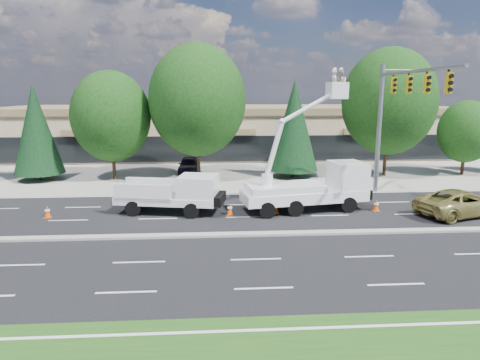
{
  "coord_description": "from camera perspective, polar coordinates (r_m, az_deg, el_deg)",
  "views": [
    {
      "loc": [
        -1.81,
        -20.52,
        7.08
      ],
      "look_at": [
        -0.35,
        2.24,
        2.4
      ],
      "focal_mm": 32.0,
      "sensor_mm": 36.0,
      "label": 1
    }
  ],
  "objects": [
    {
      "name": "ground",
      "position": [
        21.78,
        1.3,
        -7.37
      ],
      "size": [
        140.0,
        140.0,
        0.0
      ],
      "primitive_type": "plane",
      "color": "black",
      "rests_on": "ground"
    },
    {
      "name": "concrete_apron",
      "position": [
        41.17,
        -1.11,
        1.69
      ],
      "size": [
        140.0,
        22.0,
        0.01
      ],
      "primitive_type": "cube",
      "color": "gray",
      "rests_on": "ground"
    },
    {
      "name": "road_median",
      "position": [
        21.76,
        1.3,
        -7.22
      ],
      "size": [
        120.0,
        0.55,
        0.12
      ],
      "primitive_type": "cube",
      "color": "gray",
      "rests_on": "ground"
    },
    {
      "name": "strip_mall",
      "position": [
        50.71,
        -1.64,
        6.78
      ],
      "size": [
        50.4,
        15.4,
        5.5
      ],
      "color": "tan",
      "rests_on": "ground"
    },
    {
      "name": "tree_front_b",
      "position": [
        38.36,
        -25.54,
        6.11
      ],
      "size": [
        3.94,
        3.94,
        7.77
      ],
      "color": "#332114",
      "rests_on": "ground"
    },
    {
      "name": "tree_front_c",
      "position": [
        36.5,
        -16.82,
        8.13
      ],
      "size": [
        6.39,
        6.39,
        8.86
      ],
      "color": "#332114",
      "rests_on": "ground"
    },
    {
      "name": "tree_front_d",
      "position": [
        35.55,
        -5.7,
        10.52
      ],
      "size": [
        7.94,
        7.94,
        11.02
      ],
      "color": "#332114",
      "rests_on": "ground"
    },
    {
      "name": "tree_front_e",
      "position": [
        36.27,
        7.21,
        7.23
      ],
      "size": [
        4.14,
        4.14,
        8.16
      ],
      "color": "#332114",
      "rests_on": "ground"
    },
    {
      "name": "tree_front_f",
      "position": [
        38.49,
        19.24,
        9.83
      ],
      "size": [
        7.79,
        7.79,
        10.8
      ],
      "color": "#332114",
      "rests_on": "ground"
    },
    {
      "name": "tree_front_g",
      "position": [
        41.81,
        27.92,
        5.73
      ],
      "size": [
        4.66,
        4.66,
        6.47
      ],
      "color": "#332114",
      "rests_on": "ground"
    },
    {
      "name": "tree_back_a",
      "position": [
        64.63,
        -18.42,
        8.85
      ],
      "size": [
        4.39,
        4.39,
        8.66
      ],
      "color": "#332114",
      "rests_on": "ground"
    },
    {
      "name": "tree_back_b",
      "position": [
        62.57,
        -5.79,
        10.7
      ],
      "size": [
        5.84,
        5.84,
        11.51
      ],
      "color": "#332114",
      "rests_on": "ground"
    },
    {
      "name": "tree_back_c",
      "position": [
        63.69,
        7.09,
        8.97
      ],
      "size": [
        4.03,
        4.03,
        7.95
      ],
      "color": "#332114",
      "rests_on": "ground"
    },
    {
      "name": "tree_back_d",
      "position": [
        66.93,
        17.39,
        9.36
      ],
      "size": [
        4.81,
        4.81,
        9.48
      ],
      "color": "#332114",
      "rests_on": "ground"
    },
    {
      "name": "signal_mast",
      "position": [
        30.02,
        19.8,
        8.97
      ],
      "size": [
        2.76,
        10.16,
        9.0
      ],
      "color": "gray",
      "rests_on": "ground"
    },
    {
      "name": "utility_pickup",
      "position": [
        25.81,
        -8.69,
        -2.3
      ],
      "size": [
        6.29,
        3.29,
        2.29
      ],
      "rotation": [
        0.0,
        0.0,
        -0.19
      ],
      "color": "white",
      "rests_on": "ground"
    },
    {
      "name": "bucket_truck",
      "position": [
        26.34,
        9.92,
        -0.1
      ],
      "size": [
        7.85,
        3.55,
        8.49
      ],
      "rotation": [
        0.0,
        0.0,
        0.17
      ],
      "color": "white",
      "rests_on": "ground"
    },
    {
      "name": "traffic_cone_a",
      "position": [
        27.06,
        -24.3,
        -3.88
      ],
      "size": [
        0.4,
        0.4,
        0.7
      ],
      "color": "#EC5007",
      "rests_on": "ground"
    },
    {
      "name": "traffic_cone_b",
      "position": [
        25.24,
        -1.36,
        -3.89
      ],
      "size": [
        0.4,
        0.4,
        0.7
      ],
      "color": "#EC5007",
      "rests_on": "ground"
    },
    {
      "name": "traffic_cone_c",
      "position": [
        25.58,
        4.77,
        -3.72
      ],
      "size": [
        0.4,
        0.4,
        0.7
      ],
      "color": "#EC5007",
      "rests_on": "ground"
    },
    {
      "name": "traffic_cone_d",
      "position": [
        27.33,
        17.71,
        -3.24
      ],
      "size": [
        0.4,
        0.4,
        0.7
      ],
      "color": "#EC5007",
      "rests_on": "ground"
    },
    {
      "name": "minivan",
      "position": [
        28.16,
        27.38,
        -2.69
      ],
      "size": [
        6.0,
        4.06,
        1.53
      ],
      "primitive_type": "imported",
      "rotation": [
        0.0,
        0.0,
        1.87
      ],
      "color": "tan",
      "rests_on": "ground"
    },
    {
      "name": "parked_car_west",
      "position": [
        38.48,
        -6.87,
        2.02
      ],
      "size": [
        1.78,
        4.33,
        1.47
      ],
      "primitive_type": "imported",
      "rotation": [
        0.0,
        0.0,
        -0.01
      ],
      "color": "black",
      "rests_on": "ground"
    },
    {
      "name": "parked_car_east",
      "position": [
        42.62,
        6.23,
        3.06
      ],
      "size": [
        2.48,
        5.11,
        1.61
      ],
      "primitive_type": "imported",
      "rotation": [
        0.0,
        0.0,
        0.16
      ],
      "color": "black",
      "rests_on": "ground"
    }
  ]
}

